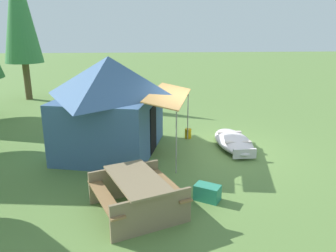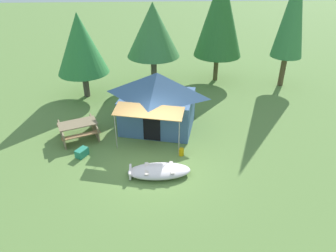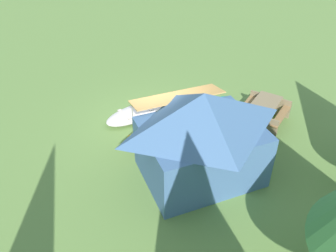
{
  "view_description": "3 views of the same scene",
  "coord_description": "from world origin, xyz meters",
  "px_view_note": "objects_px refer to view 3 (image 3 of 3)",
  "views": [
    {
      "loc": [
        -9.24,
        1.83,
        3.51
      ],
      "look_at": [
        -0.26,
        1.15,
        0.85
      ],
      "focal_mm": 35.76,
      "sensor_mm": 36.0,
      "label": 1
    },
    {
      "loc": [
        0.06,
        -10.5,
        7.71
      ],
      "look_at": [
        0.64,
        1.52,
        0.76
      ],
      "focal_mm": 34.17,
      "sensor_mm": 36.0,
      "label": 2
    },
    {
      "loc": [
        5.47,
        8.49,
        7.19
      ],
      "look_at": [
        0.29,
        1.28,
        0.89
      ],
      "focal_mm": 37.45,
      "sensor_mm": 36.0,
      "label": 3
    }
  ],
  "objects_px": {
    "canvas_cabin_tent": "(202,135)",
    "cooler_box": "(226,103)",
    "picnic_table": "(263,110)",
    "beached_rowboat": "(136,113)",
    "fuel_can": "(131,140)"
  },
  "relations": [
    {
      "from": "beached_rowboat",
      "to": "picnic_table",
      "type": "relative_size",
      "value": 1.14
    },
    {
      "from": "beached_rowboat",
      "to": "cooler_box",
      "type": "relative_size",
      "value": 4.58
    },
    {
      "from": "canvas_cabin_tent",
      "to": "fuel_can",
      "type": "height_order",
      "value": "canvas_cabin_tent"
    },
    {
      "from": "beached_rowboat",
      "to": "picnic_table",
      "type": "height_order",
      "value": "picnic_table"
    },
    {
      "from": "picnic_table",
      "to": "beached_rowboat",
      "type": "bearing_deg",
      "value": -38.97
    },
    {
      "from": "canvas_cabin_tent",
      "to": "picnic_table",
      "type": "distance_m",
      "value": 3.79
    },
    {
      "from": "beached_rowboat",
      "to": "canvas_cabin_tent",
      "type": "xyz_separation_m",
      "value": [
        0.04,
        3.64,
        1.24
      ]
    },
    {
      "from": "canvas_cabin_tent",
      "to": "picnic_table",
      "type": "xyz_separation_m",
      "value": [
        -3.58,
        -0.78,
        -0.95
      ]
    },
    {
      "from": "beached_rowboat",
      "to": "fuel_can",
      "type": "bearing_deg",
      "value": 52.66
    },
    {
      "from": "canvas_cabin_tent",
      "to": "picnic_table",
      "type": "relative_size",
      "value": 1.97
    },
    {
      "from": "canvas_cabin_tent",
      "to": "cooler_box",
      "type": "height_order",
      "value": "canvas_cabin_tent"
    },
    {
      "from": "beached_rowboat",
      "to": "cooler_box",
      "type": "distance_m",
      "value": 3.45
    },
    {
      "from": "canvas_cabin_tent",
      "to": "cooler_box",
      "type": "bearing_deg",
      "value": -144.94
    },
    {
      "from": "cooler_box",
      "to": "fuel_can",
      "type": "distance_m",
      "value": 4.12
    },
    {
      "from": "beached_rowboat",
      "to": "picnic_table",
      "type": "bearing_deg",
      "value": 141.03
    }
  ]
}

